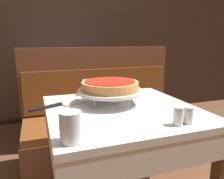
{
  "coord_description": "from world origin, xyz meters",
  "views": [
    {
      "loc": [
        -0.39,
        -0.95,
        1.08
      ],
      "look_at": [
        -0.03,
        0.05,
        0.84
      ],
      "focal_mm": 35.0,
      "sensor_mm": 36.0,
      "label": 1
    }
  ],
  "objects_px": {
    "water_glass_near": "(71,127)",
    "pizza_pan_stand": "(110,92)",
    "pepper_shaker": "(188,115)",
    "deep_dish_pizza": "(110,85)",
    "salt_shaker": "(178,116)",
    "condiment_caddy": "(61,65)",
    "pizza_server": "(60,104)",
    "napkin_holder": "(91,87)",
    "dining_table_front": "(122,127)",
    "booth_bench": "(105,131)",
    "dining_table_rear": "(63,77)"
  },
  "relations": [
    {
      "from": "booth_bench",
      "to": "pizza_server",
      "type": "height_order",
      "value": "booth_bench"
    },
    {
      "from": "pizza_pan_stand",
      "to": "napkin_holder",
      "type": "bearing_deg",
      "value": 100.55
    },
    {
      "from": "water_glass_near",
      "to": "pizza_pan_stand",
      "type": "bearing_deg",
      "value": 54.93
    },
    {
      "from": "deep_dish_pizza",
      "to": "water_glass_near",
      "type": "height_order",
      "value": "deep_dish_pizza"
    },
    {
      "from": "napkin_holder",
      "to": "deep_dish_pizza",
      "type": "bearing_deg",
      "value": -79.45
    },
    {
      "from": "pizza_pan_stand",
      "to": "pizza_server",
      "type": "bearing_deg",
      "value": 167.61
    },
    {
      "from": "napkin_holder",
      "to": "pizza_server",
      "type": "bearing_deg",
      "value": -139.97
    },
    {
      "from": "pizza_pan_stand",
      "to": "pepper_shaker",
      "type": "xyz_separation_m",
      "value": [
        0.2,
        -0.36,
        -0.03
      ]
    },
    {
      "from": "pizza_server",
      "to": "water_glass_near",
      "type": "relative_size",
      "value": 2.84
    },
    {
      "from": "pepper_shaker",
      "to": "napkin_holder",
      "type": "bearing_deg",
      "value": 112.54
    },
    {
      "from": "pizza_server",
      "to": "pepper_shaker",
      "type": "distance_m",
      "value": 0.62
    },
    {
      "from": "dining_table_rear",
      "to": "water_glass_near",
      "type": "bearing_deg",
      "value": -96.04
    },
    {
      "from": "dining_table_front",
      "to": "napkin_holder",
      "type": "xyz_separation_m",
      "value": [
        -0.08,
        0.31,
        0.15
      ]
    },
    {
      "from": "booth_bench",
      "to": "salt_shaker",
      "type": "relative_size",
      "value": 19.39
    },
    {
      "from": "booth_bench",
      "to": "condiment_caddy",
      "type": "xyz_separation_m",
      "value": [
        -0.26,
        0.81,
        0.51
      ]
    },
    {
      "from": "salt_shaker",
      "to": "pepper_shaker",
      "type": "relative_size",
      "value": 1.07
    },
    {
      "from": "deep_dish_pizza",
      "to": "pizza_server",
      "type": "distance_m",
      "value": 0.27
    },
    {
      "from": "dining_table_rear",
      "to": "pepper_shaker",
      "type": "distance_m",
      "value": 1.87
    },
    {
      "from": "dining_table_front",
      "to": "dining_table_rear",
      "type": "relative_size",
      "value": 0.9
    },
    {
      "from": "napkin_holder",
      "to": "condiment_caddy",
      "type": "bearing_deg",
      "value": 91.68
    },
    {
      "from": "pizza_pan_stand",
      "to": "water_glass_near",
      "type": "distance_m",
      "value": 0.46
    },
    {
      "from": "water_glass_near",
      "to": "napkin_holder",
      "type": "xyz_separation_m",
      "value": [
        0.22,
        0.6,
        -0.01
      ]
    },
    {
      "from": "booth_bench",
      "to": "pepper_shaker",
      "type": "xyz_separation_m",
      "value": [
        0.02,
        -1.03,
        0.49
      ]
    },
    {
      "from": "pepper_shaker",
      "to": "condiment_caddy",
      "type": "bearing_deg",
      "value": 98.74
    },
    {
      "from": "salt_shaker",
      "to": "napkin_holder",
      "type": "bearing_deg",
      "value": 108.46
    },
    {
      "from": "dining_table_front",
      "to": "condiment_caddy",
      "type": "distance_m",
      "value": 1.57
    },
    {
      "from": "water_glass_near",
      "to": "condiment_caddy",
      "type": "distance_m",
      "value": 1.86
    },
    {
      "from": "pizza_pan_stand",
      "to": "salt_shaker",
      "type": "xyz_separation_m",
      "value": [
        0.16,
        -0.36,
        -0.03
      ]
    },
    {
      "from": "pizza_server",
      "to": "water_glass_near",
      "type": "height_order",
      "value": "water_glass_near"
    },
    {
      "from": "pizza_pan_stand",
      "to": "pizza_server",
      "type": "relative_size",
      "value": 1.17
    },
    {
      "from": "dining_table_front",
      "to": "napkin_holder",
      "type": "relative_size",
      "value": 7.59
    },
    {
      "from": "water_glass_near",
      "to": "pepper_shaker",
      "type": "relative_size",
      "value": 1.55
    },
    {
      "from": "deep_dish_pizza",
      "to": "pizza_server",
      "type": "relative_size",
      "value": 1.01
    },
    {
      "from": "pizza_pan_stand",
      "to": "napkin_holder",
      "type": "height_order",
      "value": "napkin_holder"
    },
    {
      "from": "pizza_server",
      "to": "salt_shaker",
      "type": "relative_size",
      "value": 4.11
    },
    {
      "from": "dining_table_rear",
      "to": "napkin_holder",
      "type": "bearing_deg",
      "value": -88.93
    },
    {
      "from": "dining_table_front",
      "to": "napkin_holder",
      "type": "height_order",
      "value": "napkin_holder"
    },
    {
      "from": "deep_dish_pizza",
      "to": "salt_shaker",
      "type": "relative_size",
      "value": 4.16
    },
    {
      "from": "deep_dish_pizza",
      "to": "napkin_holder",
      "type": "relative_size",
      "value": 2.93
    },
    {
      "from": "dining_table_front",
      "to": "pizza_server",
      "type": "xyz_separation_m",
      "value": [
        -0.28,
        0.14,
        0.11
      ]
    },
    {
      "from": "deep_dish_pizza",
      "to": "salt_shaker",
      "type": "distance_m",
      "value": 0.4
    },
    {
      "from": "water_glass_near",
      "to": "dining_table_front",
      "type": "bearing_deg",
      "value": 44.43
    },
    {
      "from": "napkin_holder",
      "to": "dining_table_front",
      "type": "bearing_deg",
      "value": -76.38
    },
    {
      "from": "deep_dish_pizza",
      "to": "dining_table_front",
      "type": "bearing_deg",
      "value": -68.43
    },
    {
      "from": "dining_table_rear",
      "to": "condiment_caddy",
      "type": "distance_m",
      "value": 0.14
    },
    {
      "from": "napkin_holder",
      "to": "pizza_pan_stand",
      "type": "bearing_deg",
      "value": -79.45
    },
    {
      "from": "water_glass_near",
      "to": "napkin_holder",
      "type": "relative_size",
      "value": 1.02
    },
    {
      "from": "salt_shaker",
      "to": "condiment_caddy",
      "type": "relative_size",
      "value": 0.38
    },
    {
      "from": "water_glass_near",
      "to": "deep_dish_pizza",
      "type": "bearing_deg",
      "value": 54.93
    },
    {
      "from": "deep_dish_pizza",
      "to": "napkin_holder",
      "type": "distance_m",
      "value": 0.24
    }
  ]
}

